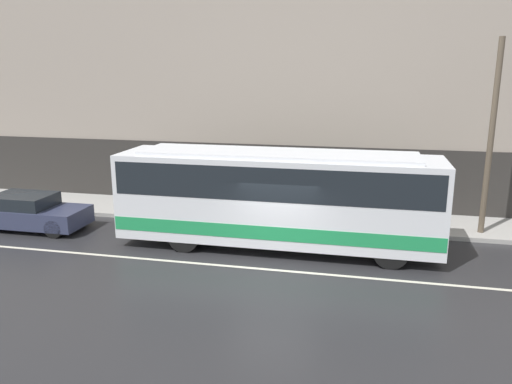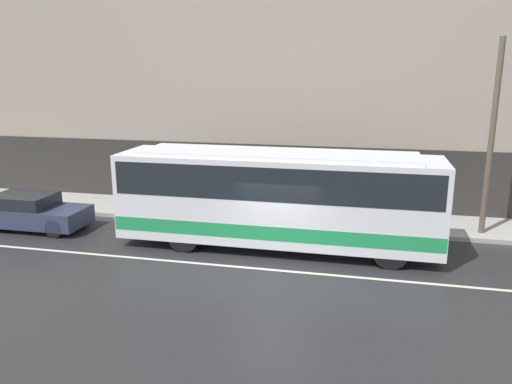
# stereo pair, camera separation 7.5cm
# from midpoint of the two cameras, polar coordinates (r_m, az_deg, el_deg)

# --- Properties ---
(ground_plane) EXTENTS (60.00, 60.00, 0.00)m
(ground_plane) POSITION_cam_midpoint_polar(r_m,az_deg,el_deg) (15.35, 2.05, -8.90)
(ground_plane) COLOR #262628
(sidewalk) EXTENTS (60.00, 2.92, 0.16)m
(sidewalk) POSITION_cam_midpoint_polar(r_m,az_deg,el_deg) (20.41, 4.93, -2.88)
(sidewalk) COLOR #A09E99
(sidewalk) RESTS_ON ground_plane
(building_facade) EXTENTS (60.00, 0.35, 12.25)m
(building_facade) POSITION_cam_midpoint_polar(r_m,az_deg,el_deg) (21.14, 5.89, 13.72)
(building_facade) COLOR gray
(building_facade) RESTS_ON ground_plane
(lane_stripe) EXTENTS (54.00, 0.14, 0.01)m
(lane_stripe) POSITION_cam_midpoint_polar(r_m,az_deg,el_deg) (15.35, 2.05, -8.88)
(lane_stripe) COLOR beige
(lane_stripe) RESTS_ON ground_plane
(transit_bus) EXTENTS (10.69, 2.52, 3.30)m
(transit_bus) POSITION_cam_midpoint_polar(r_m,az_deg,el_deg) (16.69, 2.55, -0.29)
(transit_bus) COLOR silver
(transit_bus) RESTS_ON ground_plane
(sedan_dark_behind) EXTENTS (4.61, 1.80, 1.33)m
(sedan_dark_behind) POSITION_cam_midpoint_polar(r_m,az_deg,el_deg) (20.97, -24.60, -2.07)
(sedan_dark_behind) COLOR #2D334C
(sedan_dark_behind) RESTS_ON ground_plane
(utility_pole_near) EXTENTS (0.20, 0.20, 6.84)m
(utility_pole_near) POSITION_cam_midpoint_polar(r_m,az_deg,el_deg) (19.27, 25.43, 5.51)
(utility_pole_near) COLOR brown
(utility_pole_near) RESTS_ON sidewalk
(pedestrian_waiting) EXTENTS (0.36, 0.36, 1.77)m
(pedestrian_waiting) POSITION_cam_midpoint_polar(r_m,az_deg,el_deg) (19.52, 8.61, -0.97)
(pedestrian_waiting) COLOR #1E5933
(pedestrian_waiting) RESTS_ON sidewalk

